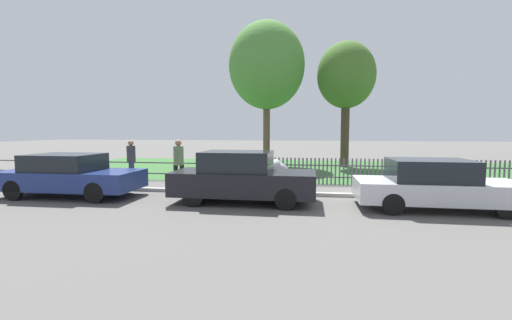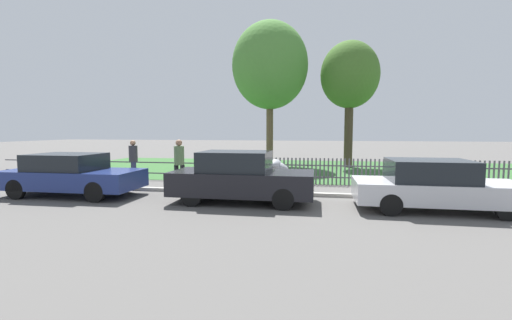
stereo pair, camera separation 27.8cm
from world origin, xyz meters
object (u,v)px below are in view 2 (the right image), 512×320
Objects in this scene: parked_car_silver_hatchback at (71,174)px; covered_motorcycle at (264,170)px; parked_car_black_saloon at (241,177)px; tree_nearest_kerb at (270,66)px; pedestrian_near_fence at (179,161)px; tree_behind_motorcycle at (350,76)px; pedestrian_by_lamp at (133,158)px; parked_car_navy_estate at (434,185)px.

covered_motorcycle is at bearing 21.37° from parked_car_silver_hatchback.
tree_nearest_kerb is at bearing 93.56° from parked_car_black_saloon.
tree_nearest_kerb is 10.24m from pedestrian_near_fence.
tree_behind_motorcycle is at bearing 59.55° from pedestrian_near_fence.
pedestrian_near_fence is 1.04× the size of pedestrian_by_lamp.
tree_nearest_kerb reaches higher than covered_motorcycle.
parked_car_silver_hatchback is 2.10× the size of covered_motorcycle.
parked_car_black_saloon is at bearing -28.09° from pedestrian_near_fence.
parked_car_navy_estate is 0.50× the size of tree_nearest_kerb.
tree_nearest_kerb is (-0.63, 10.67, 5.24)m from parked_car_black_saloon.
covered_motorcycle is at bearing 38.65° from pedestrian_by_lamp.
pedestrian_by_lamp is at bearing 83.28° from parked_car_silver_hatchback.
parked_car_navy_estate reaches higher than covered_motorcycle.
parked_car_silver_hatchback is at bearing -49.29° from pedestrian_by_lamp.
tree_nearest_kerb is 10.12m from pedestrian_by_lamp.
covered_motorcycle is 1.21× the size of pedestrian_by_lamp.
covered_motorcycle is (0.33, 2.46, -0.08)m from parked_car_black_saloon.
parked_car_silver_hatchback is at bearing -153.77° from covered_motorcycle.
tree_nearest_kerb reaches higher than parked_car_navy_estate.
parked_car_navy_estate is 11.32m from pedestrian_by_lamp.
tree_behind_motorcycle is at bearing 96.89° from parked_car_navy_estate.
tree_behind_motorcycle reaches higher than pedestrian_by_lamp.
covered_motorcycle is at bearing -83.36° from tree_nearest_kerb.
pedestrian_near_fence is at bearing 144.86° from parked_car_black_saloon.
pedestrian_near_fence is at bearing 33.08° from parked_car_silver_hatchback.
pedestrian_by_lamp reaches higher than parked_car_navy_estate.
tree_nearest_kerb reaches higher than parked_car_black_saloon.
parked_car_navy_estate is at bearing -60.77° from tree_nearest_kerb.
pedestrian_near_fence reaches higher than covered_motorcycle.
tree_nearest_kerb reaches higher than tree_behind_motorcycle.
parked_car_black_saloon is 12.39m from tree_behind_motorcycle.
tree_nearest_kerb is at bearing 83.21° from pedestrian_near_fence.
pedestrian_near_fence is (2.97, 1.98, 0.32)m from parked_car_silver_hatchback.
pedestrian_near_fence is (-2.17, -8.69, -4.97)m from tree_nearest_kerb.
parked_car_navy_estate is at bearing -1.10° from parked_car_silver_hatchback.
pedestrian_near_fence is 2.92m from pedestrian_by_lamp.
pedestrian_by_lamp reaches higher than parked_car_black_saloon.
covered_motorcycle is 1.16× the size of pedestrian_near_fence.
parked_car_black_saloon is 0.98× the size of parked_car_navy_estate.
pedestrian_near_fence is at bearing 165.51° from parked_car_navy_estate.
tree_behind_motorcycle reaches higher than parked_car_navy_estate.
parked_car_black_saloon is 11.90m from tree_nearest_kerb.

